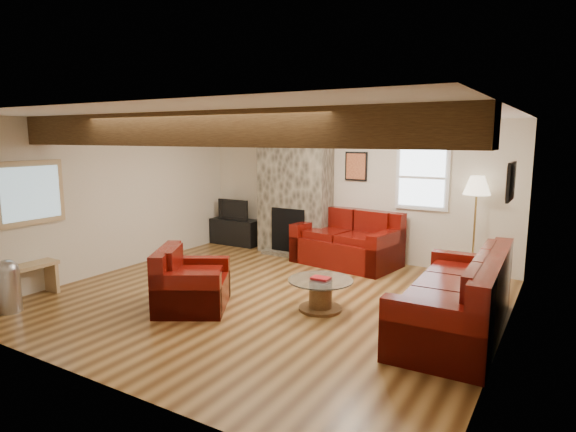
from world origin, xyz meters
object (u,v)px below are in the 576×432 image
at_px(loveseat, 346,238).
at_px(tv_cabinet, 236,232).
at_px(sofa_three, 455,292).
at_px(coffee_table, 320,295).
at_px(television, 235,209).
at_px(floor_lamp, 477,191).
at_px(armchair_red, 192,278).

distance_m(loveseat, tv_cabinet, 2.68).
height_order(sofa_three, coffee_table, sofa_three).
distance_m(loveseat, coffee_table, 2.37).
bearing_deg(tv_cabinet, television, 0.00).
distance_m(television, floor_lamp, 4.75).
distance_m(armchair_red, floor_lamp, 4.54).
bearing_deg(coffee_table, tv_cabinet, 142.19).
xyz_separation_m(sofa_three, coffee_table, (-1.63, -0.18, -0.26)).
distance_m(loveseat, armchair_red, 3.15).
bearing_deg(floor_lamp, armchair_red, -130.68).
height_order(sofa_three, floor_lamp, floor_lamp).
height_order(sofa_three, loveseat, loveseat).
bearing_deg(coffee_table, sofa_three, 6.35).
bearing_deg(television, floor_lamp, 0.24).
relative_size(loveseat, tv_cabinet, 1.67).
relative_size(coffee_table, television, 1.14).
height_order(loveseat, television, television).
xyz_separation_m(loveseat, tv_cabinet, (-2.65, 0.30, -0.21)).
relative_size(loveseat, coffee_table, 2.10).
bearing_deg(sofa_three, tv_cabinet, -117.46).
bearing_deg(television, coffee_table, -37.81).
relative_size(sofa_three, coffee_table, 2.84).
xyz_separation_m(loveseat, floor_lamp, (2.06, 0.32, 0.92)).
bearing_deg(television, sofa_three, -25.77).
height_order(coffee_table, tv_cabinet, tv_cabinet).
xyz_separation_m(sofa_three, television, (-4.93, 2.38, 0.28)).
height_order(armchair_red, coffee_table, armchair_red).
distance_m(sofa_three, loveseat, 3.09).
height_order(sofa_three, television, television).
relative_size(armchair_red, television, 1.34).
bearing_deg(loveseat, floor_lamp, 17.72).
xyz_separation_m(armchair_red, television, (-1.82, 3.34, 0.34)).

